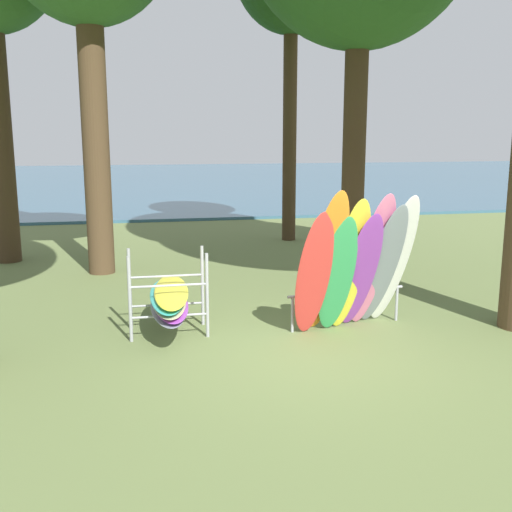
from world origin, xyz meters
name	(u,v)px	position (x,y,z in m)	size (l,w,h in m)	color
ground_plane	(301,352)	(0.00, 0.00, 0.00)	(80.00, 80.00, 0.00)	olive
lake_water	(168,180)	(0.00, 30.96, 0.05)	(80.00, 36.00, 0.10)	#38607A
leaning_board_pile	(355,267)	(1.01, 0.67, 1.00)	(1.98, 1.28, 2.21)	red
board_storage_rack	(169,299)	(-1.70, 1.21, 0.52)	(1.15, 2.12, 1.25)	#9EA0A5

